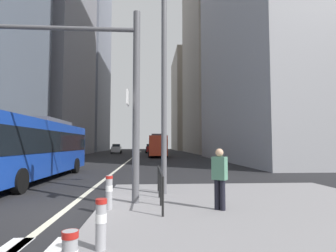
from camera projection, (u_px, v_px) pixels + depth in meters
name	position (u px, v px, depth m)	size (l,w,h in m)	color
ground_plane	(126.00, 163.00, 27.96)	(160.00, 160.00, 0.00)	black
median_island	(261.00, 213.00, 7.42)	(9.00, 10.00, 0.15)	gray
lane_centre_line	(132.00, 158.00, 37.92)	(0.20, 80.00, 0.01)	beige
office_tower_left_mid	(50.00, 14.00, 50.29)	(12.47, 22.68, 51.46)	gray
office_tower_left_far	(85.00, 63.00, 78.14)	(11.30, 21.89, 50.09)	slate
office_tower_right_mid	(213.00, 46.00, 63.51)	(11.30, 25.51, 49.50)	gray
office_tower_right_far	(193.00, 103.00, 92.12)	(13.13, 23.16, 31.41)	gray
city_bus_blue_oncoming	(33.00, 146.00, 14.53)	(2.82, 11.95, 3.40)	#14389E
city_bus_red_receding	(157.00, 145.00, 42.32)	(2.72, 11.79, 3.40)	red
car_oncoming_mid	(116.00, 149.00, 56.68)	(2.22, 4.67, 1.94)	silver
car_receding_near	(151.00, 148.00, 58.30)	(2.10, 4.07, 1.94)	maroon
car_receding_far	(150.00, 148.00, 59.99)	(2.08, 4.58, 1.94)	#232838
traffic_signal_gantry	(72.00, 74.00, 8.45)	(5.99, 0.65, 6.00)	#515156
street_lamp_post	(164.00, 54.00, 10.22)	(5.50, 0.32, 8.00)	#56565B
bollard_left	(101.00, 221.00, 4.66)	(0.20, 0.20, 0.85)	#99999E
bollard_right	(109.00, 191.00, 7.56)	(0.20, 0.20, 0.91)	#99999E
pedestrian_railing	(160.00, 178.00, 8.63)	(0.06, 3.69, 0.98)	black
pedestrian_waiting	(220.00, 176.00, 7.51)	(0.45, 0.42, 1.67)	black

